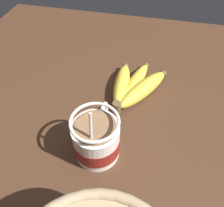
# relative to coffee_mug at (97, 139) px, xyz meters

# --- Properties ---
(table) EXTENTS (1.10, 1.10, 0.04)m
(table) POSITION_rel_coffee_mug_xyz_m (0.05, -0.04, -0.06)
(table) COLOR #422819
(table) RESTS_ON ground
(coffee_mug) EXTENTS (0.13, 0.09, 0.15)m
(coffee_mug) POSITION_rel_coffee_mug_xyz_m (0.00, 0.00, 0.00)
(coffee_mug) COLOR white
(coffee_mug) RESTS_ON table
(banana_bunch) EXTENTS (0.20, 0.14, 0.04)m
(banana_bunch) POSITION_rel_coffee_mug_xyz_m (0.19, -0.04, -0.03)
(banana_bunch) COLOR brown
(banana_bunch) RESTS_ON table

